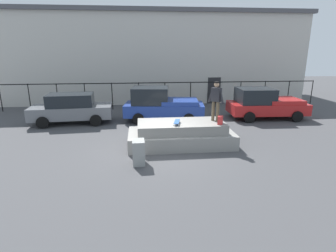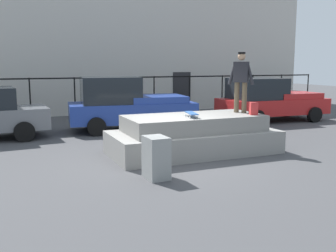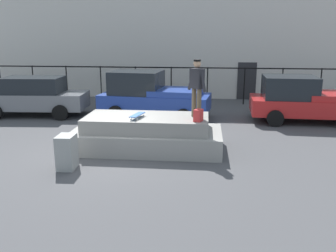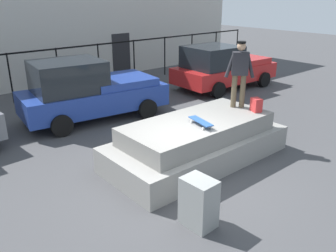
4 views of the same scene
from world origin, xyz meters
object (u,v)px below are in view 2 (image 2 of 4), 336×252
Objects in this scene: car_red_pickup_far at (269,100)px; car_blue_pickup_mid at (127,104)px; backpack at (253,108)px; skateboarder at (241,78)px; utility_box at (156,158)px; skateboard at (191,113)px.

car_blue_pickup_mid is at bearing 179.06° from car_red_pickup_far.
backpack is at bearing -131.01° from car_red_pickup_far.
car_blue_pickup_mid reaches higher than backpack.
utility_box is (-3.34, -1.92, -1.58)m from skateboarder.
car_blue_pickup_mid reaches higher than skateboard.
skateboard is 0.87× the size of utility_box.
car_blue_pickup_mid is at bearing 93.64° from skateboard.
utility_box is at bearing -150.08° from skateboarder.
backpack is 3.76m from utility_box.
skateboarder is 0.98m from backpack.
skateboard is 1.82m from backpack.
car_red_pickup_far is 9.80m from utility_box.
skateboarder is 1.98m from skateboard.
backpack is 0.07× the size of car_red_pickup_far.
backpack is at bearing -6.11° from skateboard.
car_red_pickup_far is 5.09× the size of utility_box.
skateboard is at bearing -142.39° from car_red_pickup_far.
utility_box is (-3.42, -1.38, -0.76)m from backpack.
backpack is (0.07, -0.54, -0.81)m from skateboarder.
skateboarder is 4.95× the size of backpack.
backpack is (1.80, -0.19, 0.07)m from skateboard.
skateboarder reaches higher than utility_box.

